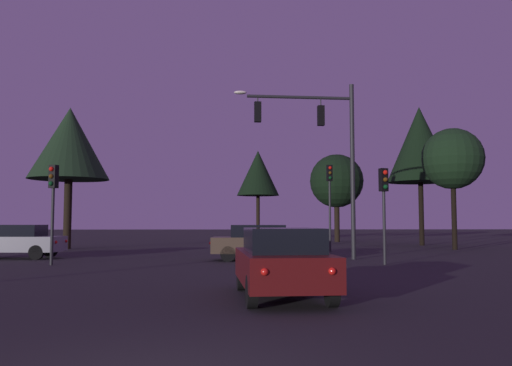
# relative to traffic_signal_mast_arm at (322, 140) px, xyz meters

# --- Properties ---
(ground_plane) EXTENTS (168.00, 168.00, 0.00)m
(ground_plane) POSITION_rel_traffic_signal_mast_arm_xyz_m (-4.72, 6.64, -5.27)
(ground_plane) COLOR #262326
(ground_plane) RESTS_ON ground
(traffic_signal_mast_arm) EXTENTS (5.40, 0.60, 7.84)m
(traffic_signal_mast_arm) POSITION_rel_traffic_signal_mast_arm_xyz_m (0.00, 0.00, 0.00)
(traffic_signal_mast_arm) COLOR #232326
(traffic_signal_mast_arm) RESTS_ON ground
(traffic_light_corner_left) EXTENTS (0.37, 0.39, 3.86)m
(traffic_light_corner_left) POSITION_rel_traffic_signal_mast_arm_xyz_m (-10.92, -2.50, -2.53)
(traffic_light_corner_left) COLOR #232326
(traffic_light_corner_left) RESTS_ON ground
(traffic_light_corner_right) EXTENTS (0.32, 0.36, 4.84)m
(traffic_light_corner_right) POSITION_rel_traffic_signal_mast_arm_xyz_m (1.42, 6.13, -1.87)
(traffic_light_corner_right) COLOR #232326
(traffic_light_corner_right) RESTS_ON ground
(traffic_light_median) EXTENTS (0.36, 0.38, 3.74)m
(traffic_light_median) POSITION_rel_traffic_signal_mast_arm_xyz_m (1.92, -2.87, -2.61)
(traffic_light_median) COLOR #232326
(traffic_light_median) RESTS_ON ground
(car_nearside_lane) EXTENTS (2.02, 4.29, 1.52)m
(car_nearside_lane) POSITION_rel_traffic_signal_mast_arm_xyz_m (-2.85, -11.54, -4.48)
(car_nearside_lane) COLOR #4C0F0F
(car_nearside_lane) RESTS_ON ground
(car_crossing_left) EXTENTS (4.64, 1.96, 1.52)m
(car_crossing_left) POSITION_rel_traffic_signal_mast_arm_xyz_m (-13.95, 1.21, -4.48)
(car_crossing_left) COLOR gray
(car_crossing_left) RESTS_ON ground
(car_crossing_right) EXTENTS (4.43, 2.03, 1.52)m
(car_crossing_right) POSITION_rel_traffic_signal_mast_arm_xyz_m (-2.75, -0.32, -4.48)
(car_crossing_right) COLOR #473828
(car_crossing_right) RESTS_ON ground
(tree_behind_sign) EXTENTS (4.65, 4.65, 9.83)m
(tree_behind_sign) POSITION_rel_traffic_signal_mast_arm_xyz_m (9.21, 13.46, 1.84)
(tree_behind_sign) COLOR black
(tree_behind_sign) RESTS_ON ground
(tree_left_far) EXTENTS (3.39, 3.39, 7.37)m
(tree_left_far) POSITION_rel_traffic_signal_mast_arm_xyz_m (-2.04, 18.99, 0.26)
(tree_left_far) COLOR black
(tree_left_far) RESTS_ON ground
(tree_center_horizon) EXTENTS (4.44, 4.44, 7.27)m
(tree_center_horizon) POSITION_rel_traffic_signal_mast_arm_xyz_m (4.57, 20.33, -0.25)
(tree_center_horizon) COLOR black
(tree_center_horizon) RESTS_ON ground
(tree_right_cluster) EXTENTS (3.67, 3.67, 7.27)m
(tree_right_cluster) POSITION_rel_traffic_signal_mast_arm_xyz_m (9.19, 7.86, 0.14)
(tree_right_cluster) COLOR black
(tree_right_cluster) RESTS_ON ground
(tree_lot_edge) EXTENTS (4.88, 4.88, 8.74)m
(tree_lot_edge) POSITION_rel_traffic_signal_mast_arm_xyz_m (-14.13, 9.64, 1.19)
(tree_lot_edge) COLOR black
(tree_lot_edge) RESTS_ON ground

